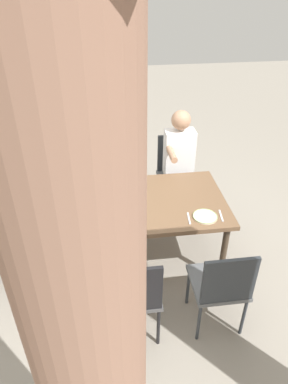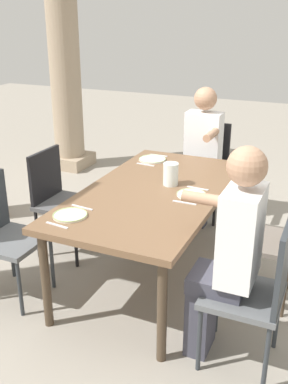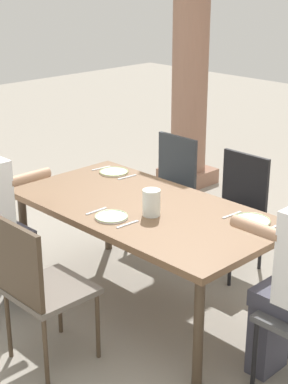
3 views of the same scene
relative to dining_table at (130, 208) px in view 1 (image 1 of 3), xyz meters
name	(u,v)px [view 1 (image 1 of 3)]	position (x,y,z in m)	size (l,w,h in m)	color
ground_plane	(131,259)	(0.00, 0.00, -0.68)	(16.00, 16.00, 0.00)	gray
dining_table	(130,208)	(0.00, 0.00, 0.00)	(1.86, 0.98, 0.74)	brown
chair_west_north	(222,284)	(-0.65, 0.91, -0.16)	(0.44, 0.44, 0.90)	#5B5E61
chair_west_south	(176,170)	(-0.65, -0.91, -0.14)	(0.44, 0.44, 0.95)	#5B5E61
chair_mid_north	(133,293)	(0.07, 0.91, -0.16)	(0.44, 0.44, 0.90)	#4F4F50
chair_mid_south	(117,174)	(0.07, -0.91, -0.14)	(0.44, 0.44, 0.94)	#6A6158
diner_woman_green	(179,164)	(-0.65, -0.73, 0.04)	(0.35, 0.50, 1.34)	#3F3F4C
diner_man_white	(4,214)	(1.17, 0.00, 0.04)	(0.50, 0.35, 1.32)	#3F3F4C
plate_0	(205,216)	(-0.66, 0.31, 0.07)	(0.22, 0.22, 0.02)	silver
fork_0	(221,216)	(-0.81, 0.31, 0.07)	(0.02, 0.17, 0.01)	silver
spoon_0	(189,218)	(-0.51, 0.31, 0.07)	(0.02, 0.17, 0.01)	silver
plate_1	(127,186)	(0.00, -0.29, 0.07)	(0.21, 0.21, 0.02)	white
fork_1	(141,185)	(-0.15, -0.29, 0.07)	(0.02, 0.17, 0.01)	silver
spoon_1	(112,187)	(0.15, -0.29, 0.07)	(0.02, 0.17, 0.01)	silver
plate_2	(58,227)	(0.66, 0.29, 0.07)	(0.24, 0.24, 0.02)	white
fork_2	(75,226)	(0.51, 0.29, 0.07)	(0.02, 0.17, 0.01)	silver
spoon_2	(40,229)	(0.81, 0.29, 0.07)	(0.02, 0.17, 0.01)	silver
water_pitcher	(114,193)	(0.14, -0.07, 0.14)	(0.12, 0.12, 0.17)	white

